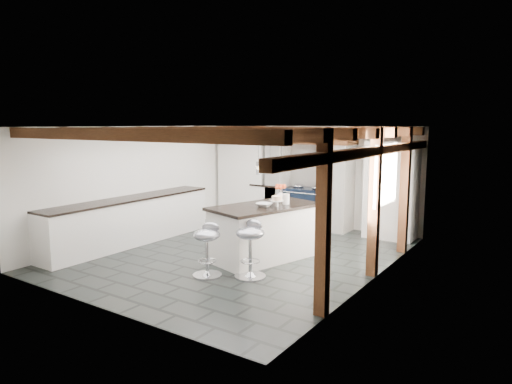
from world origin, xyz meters
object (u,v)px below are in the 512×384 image
Objects in this scene: range_cooker at (308,207)px; bar_stool_near at (251,242)px; bar_stool_far at (207,243)px; kitchen_island at (265,231)px.

range_cooker is 1.11× the size of bar_stool_near.
bar_stool_near is 0.68m from bar_stool_far.
range_cooker is 3.74m from bar_stool_near.
bar_stool_far is at bearing -83.43° from kitchen_island.
kitchen_island reaches higher than bar_stool_far.
kitchen_island is 1.32m from bar_stool_far.
bar_stool_near is at bearing 9.33° from bar_stool_far.
kitchen_island is at bearing -78.53° from range_cooker.
bar_stool_near is at bearing -52.79° from kitchen_island.
bar_stool_near reaches higher than bar_stool_far.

